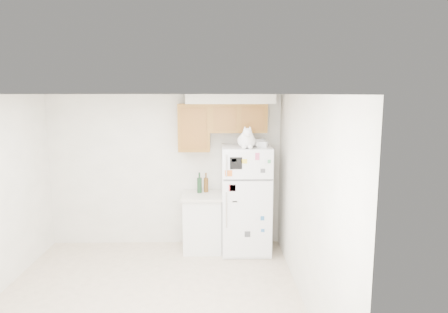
{
  "coord_description": "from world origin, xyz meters",
  "views": [
    {
      "loc": [
        0.84,
        -4.52,
        2.51
      ],
      "look_at": [
        0.97,
        1.55,
        1.55
      ],
      "focal_mm": 32.0,
      "sensor_mm": 36.0,
      "label": 1
    }
  ],
  "objects_px": {
    "refrigerator": "(246,199)",
    "bottle_amber": "(206,182)",
    "storage_box_back": "(259,142)",
    "storage_box_front": "(263,144)",
    "base_counter": "(203,222)",
    "cat": "(247,140)",
    "bottle_green": "(199,183)"
  },
  "relations": [
    {
      "from": "base_counter",
      "to": "cat",
      "type": "bearing_deg",
      "value": -22.63
    },
    {
      "from": "storage_box_front",
      "to": "bottle_amber",
      "type": "bearing_deg",
      "value": -179.23
    },
    {
      "from": "base_counter",
      "to": "storage_box_front",
      "type": "height_order",
      "value": "storage_box_front"
    },
    {
      "from": "refrigerator",
      "to": "base_counter",
      "type": "xyz_separation_m",
      "value": [
        -0.69,
        0.07,
        -0.39
      ]
    },
    {
      "from": "storage_box_back",
      "to": "bottle_green",
      "type": "distance_m",
      "value": 1.16
    },
    {
      "from": "storage_box_back",
      "to": "cat",
      "type": "bearing_deg",
      "value": -105.1
    },
    {
      "from": "refrigerator",
      "to": "storage_box_front",
      "type": "bearing_deg",
      "value": -24.45
    },
    {
      "from": "refrigerator",
      "to": "storage_box_back",
      "type": "distance_m",
      "value": 0.93
    },
    {
      "from": "refrigerator",
      "to": "bottle_green",
      "type": "xyz_separation_m",
      "value": [
        -0.74,
        0.18,
        0.24
      ]
    },
    {
      "from": "storage_box_back",
      "to": "bottle_green",
      "type": "xyz_separation_m",
      "value": [
        -0.96,
        0.05,
        -0.66
      ]
    },
    {
      "from": "refrigerator",
      "to": "base_counter",
      "type": "height_order",
      "value": "refrigerator"
    },
    {
      "from": "cat",
      "to": "bottle_green",
      "type": "relative_size",
      "value": 1.47
    },
    {
      "from": "storage_box_back",
      "to": "storage_box_front",
      "type": "relative_size",
      "value": 1.2
    },
    {
      "from": "cat",
      "to": "storage_box_front",
      "type": "xyz_separation_m",
      "value": [
        0.25,
        0.1,
        -0.08
      ]
    },
    {
      "from": "storage_box_back",
      "to": "bottle_amber",
      "type": "distance_m",
      "value": 1.09
    },
    {
      "from": "storage_box_back",
      "to": "bottle_amber",
      "type": "height_order",
      "value": "storage_box_back"
    },
    {
      "from": "bottle_amber",
      "to": "storage_box_front",
      "type": "bearing_deg",
      "value": -20.69
    },
    {
      "from": "base_counter",
      "to": "storage_box_front",
      "type": "bearing_deg",
      "value": -11.07
    },
    {
      "from": "refrigerator",
      "to": "cat",
      "type": "height_order",
      "value": "cat"
    },
    {
      "from": "base_counter",
      "to": "cat",
      "type": "relative_size",
      "value": 1.88
    },
    {
      "from": "base_counter",
      "to": "bottle_amber",
      "type": "relative_size",
      "value": 2.89
    },
    {
      "from": "base_counter",
      "to": "bottle_green",
      "type": "height_order",
      "value": "bottle_green"
    },
    {
      "from": "cat",
      "to": "bottle_green",
      "type": "xyz_separation_m",
      "value": [
        -0.73,
        0.39,
        -0.74
      ]
    },
    {
      "from": "refrigerator",
      "to": "bottle_amber",
      "type": "distance_m",
      "value": 0.71
    },
    {
      "from": "bottle_green",
      "to": "refrigerator",
      "type": "bearing_deg",
      "value": -13.91
    },
    {
      "from": "cat",
      "to": "bottle_amber",
      "type": "relative_size",
      "value": 1.54
    },
    {
      "from": "base_counter",
      "to": "bottle_amber",
      "type": "xyz_separation_m",
      "value": [
        0.05,
        0.15,
        0.62
      ]
    },
    {
      "from": "base_counter",
      "to": "bottle_amber",
      "type": "bearing_deg",
      "value": 70.36
    },
    {
      "from": "storage_box_back",
      "to": "bottle_amber",
      "type": "relative_size",
      "value": 0.57
    },
    {
      "from": "storage_box_back",
      "to": "storage_box_front",
      "type": "height_order",
      "value": "storage_box_back"
    },
    {
      "from": "base_counter",
      "to": "storage_box_front",
      "type": "xyz_separation_m",
      "value": [
        0.93,
        -0.18,
        1.28
      ]
    },
    {
      "from": "storage_box_front",
      "to": "bottle_green",
      "type": "bearing_deg",
      "value": -175.12
    }
  ]
}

